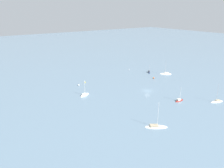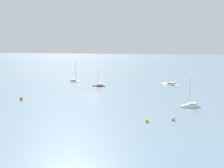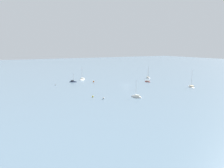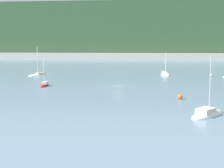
{
  "view_description": "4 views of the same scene",
  "coord_description": "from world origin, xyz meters",
  "px_view_note": "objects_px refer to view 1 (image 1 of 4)",
  "views": [
    {
      "loc": [
        -74.52,
        74.72,
        39.45
      ],
      "look_at": [
        13.79,
        12.46,
        2.24
      ],
      "focal_mm": 35.0,
      "sensor_mm": 36.0,
      "label": 1
    },
    {
      "loc": [
        92.45,
        26.05,
        16.7
      ],
      "look_at": [
        1.54,
        6.52,
        3.76
      ],
      "focal_mm": 50.0,
      "sensor_mm": 36.0,
      "label": 2
    },
    {
      "loc": [
        66.67,
        105.95,
        21.9
      ],
      "look_at": [
        9.81,
        1.11,
        1.41
      ],
      "focal_mm": 35.0,
      "sensor_mm": 36.0,
      "label": 3
    },
    {
      "loc": [
        6.44,
        -74.95,
        9.94
      ],
      "look_at": [
        -0.97,
        -6.25,
        1.22
      ],
      "focal_mm": 50.0,
      "sensor_mm": 36.0,
      "label": 4
    }
  ],
  "objects_px": {
    "sailboat_2": "(217,102)",
    "mooring_buoy_3": "(79,85)",
    "sailboat_0": "(156,127)",
    "sailboat_4": "(85,95)",
    "mooring_buoy_0": "(129,70)",
    "mooring_buoy_2": "(154,78)",
    "sailboat_1": "(149,72)",
    "mooring_buoy_1": "(85,82)",
    "sailboat_5": "(166,74)",
    "sailboat_3": "(179,101)"
  },
  "relations": [
    {
      "from": "sailboat_0",
      "to": "mooring_buoy_1",
      "type": "bearing_deg",
      "value": 121.88
    },
    {
      "from": "sailboat_2",
      "to": "mooring_buoy_1",
      "type": "height_order",
      "value": "sailboat_2"
    },
    {
      "from": "sailboat_3",
      "to": "mooring_buoy_0",
      "type": "xyz_separation_m",
      "value": [
        54.27,
        -15.16,
        0.17
      ]
    },
    {
      "from": "sailboat_3",
      "to": "sailboat_1",
      "type": "bearing_deg",
      "value": 61.55
    },
    {
      "from": "sailboat_0",
      "to": "sailboat_5",
      "type": "distance_m",
      "value": 68.93
    },
    {
      "from": "sailboat_2",
      "to": "mooring_buoy_2",
      "type": "xyz_separation_m",
      "value": [
        41.02,
        -1.99,
        0.34
      ]
    },
    {
      "from": "mooring_buoy_0",
      "to": "mooring_buoy_3",
      "type": "height_order",
      "value": "mooring_buoy_3"
    },
    {
      "from": "sailboat_0",
      "to": "mooring_buoy_0",
      "type": "relative_size",
      "value": 16.47
    },
    {
      "from": "sailboat_2",
      "to": "sailboat_1",
      "type": "bearing_deg",
      "value": -81.01
    },
    {
      "from": "sailboat_1",
      "to": "sailboat_3",
      "type": "distance_m",
      "value": 46.92
    },
    {
      "from": "mooring_buoy_2",
      "to": "sailboat_5",
      "type": "bearing_deg",
      "value": -79.64
    },
    {
      "from": "sailboat_0",
      "to": "sailboat_3",
      "type": "xyz_separation_m",
      "value": [
        10.33,
        -25.67,
        0.04
      ]
    },
    {
      "from": "sailboat_2",
      "to": "mooring_buoy_3",
      "type": "relative_size",
      "value": 10.88
    },
    {
      "from": "sailboat_4",
      "to": "sailboat_2",
      "type": "bearing_deg",
      "value": -62.66
    },
    {
      "from": "mooring_buoy_2",
      "to": "mooring_buoy_0",
      "type": "bearing_deg",
      "value": -0.86
    },
    {
      "from": "sailboat_2",
      "to": "sailboat_4",
      "type": "relative_size",
      "value": 1.08
    },
    {
      "from": "mooring_buoy_2",
      "to": "mooring_buoy_3",
      "type": "xyz_separation_m",
      "value": [
        14.12,
        42.65,
        -0.02
      ]
    },
    {
      "from": "sailboat_4",
      "to": "sailboat_5",
      "type": "height_order",
      "value": "sailboat_5"
    },
    {
      "from": "sailboat_0",
      "to": "mooring_buoy_2",
      "type": "height_order",
      "value": "sailboat_0"
    },
    {
      "from": "sailboat_2",
      "to": "mooring_buoy_3",
      "type": "bearing_deg",
      "value": -34.92
    },
    {
      "from": "sailboat_4",
      "to": "sailboat_5",
      "type": "xyz_separation_m",
      "value": [
        2.35,
        -59.83,
        0.02
      ]
    },
    {
      "from": "sailboat_4",
      "to": "mooring_buoy_1",
      "type": "xyz_separation_m",
      "value": [
        16.72,
        -9.31,
        0.25
      ]
    },
    {
      "from": "sailboat_4",
      "to": "mooring_buoy_0",
      "type": "xyz_separation_m",
      "value": [
        23.63,
        -47.04,
        0.22
      ]
    },
    {
      "from": "sailboat_5",
      "to": "mooring_buoy_0",
      "type": "relative_size",
      "value": 15.23
    },
    {
      "from": "mooring_buoy_0",
      "to": "sailboat_2",
      "type": "bearing_deg",
      "value": 177.92
    },
    {
      "from": "sailboat_5",
      "to": "sailboat_0",
      "type": "bearing_deg",
      "value": 77.77
    },
    {
      "from": "mooring_buoy_0",
      "to": "mooring_buoy_2",
      "type": "height_order",
      "value": "mooring_buoy_2"
    },
    {
      "from": "mooring_buoy_0",
      "to": "sailboat_5",
      "type": "bearing_deg",
      "value": -149.0
    },
    {
      "from": "mooring_buoy_1",
      "to": "mooring_buoy_3",
      "type": "distance_m",
      "value": 5.9
    },
    {
      "from": "sailboat_4",
      "to": "sailboat_1",
      "type": "bearing_deg",
      "value": -8.52
    },
    {
      "from": "sailboat_3",
      "to": "mooring_buoy_3",
      "type": "height_order",
      "value": "sailboat_3"
    },
    {
      "from": "sailboat_2",
      "to": "sailboat_5",
      "type": "height_order",
      "value": "sailboat_2"
    },
    {
      "from": "mooring_buoy_0",
      "to": "sailboat_1",
      "type": "bearing_deg",
      "value": -152.72
    },
    {
      "from": "sailboat_4",
      "to": "mooring_buoy_2",
      "type": "xyz_separation_m",
      "value": [
        -0.06,
        -46.69,
        0.36
      ]
    },
    {
      "from": "sailboat_1",
      "to": "mooring_buoy_0",
      "type": "relative_size",
      "value": 9.55
    },
    {
      "from": "sailboat_0",
      "to": "mooring_buoy_3",
      "type": "distance_m",
      "value": 55.08
    },
    {
      "from": "mooring_buoy_1",
      "to": "mooring_buoy_0",
      "type": "bearing_deg",
      "value": -79.63
    },
    {
      "from": "sailboat_4",
      "to": "mooring_buoy_1",
      "type": "height_order",
      "value": "sailboat_4"
    },
    {
      "from": "sailboat_4",
      "to": "mooring_buoy_2",
      "type": "bearing_deg",
      "value": -20.15
    },
    {
      "from": "sailboat_1",
      "to": "mooring_buoy_1",
      "type": "relative_size",
      "value": 8.72
    },
    {
      "from": "mooring_buoy_3",
      "to": "sailboat_4",
      "type": "bearing_deg",
      "value": 163.98
    },
    {
      "from": "sailboat_2",
      "to": "mooring_buoy_3",
      "type": "distance_m",
      "value": 68.51
    },
    {
      "from": "sailboat_1",
      "to": "sailboat_0",
      "type": "bearing_deg",
      "value": -5.63
    },
    {
      "from": "sailboat_4",
      "to": "mooring_buoy_3",
      "type": "height_order",
      "value": "sailboat_4"
    },
    {
      "from": "sailboat_2",
      "to": "sailboat_4",
      "type": "distance_m",
      "value": 60.7
    },
    {
      "from": "sailboat_1",
      "to": "sailboat_5",
      "type": "height_order",
      "value": "sailboat_5"
    },
    {
      "from": "sailboat_0",
      "to": "mooring_buoy_2",
      "type": "distance_m",
      "value": 57.56
    },
    {
      "from": "sailboat_0",
      "to": "sailboat_2",
      "type": "height_order",
      "value": "sailboat_0"
    },
    {
      "from": "sailboat_3",
      "to": "sailboat_4",
      "type": "height_order",
      "value": "sailboat_4"
    },
    {
      "from": "sailboat_0",
      "to": "sailboat_4",
      "type": "bearing_deg",
      "value": 133.56
    }
  ]
}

